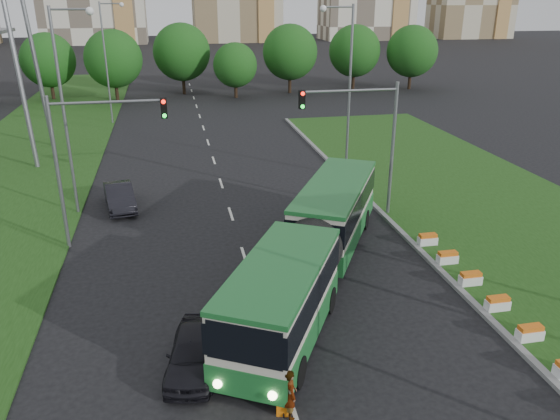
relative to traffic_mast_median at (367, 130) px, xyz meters
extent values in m
plane|color=black|center=(-4.78, -10.00, -5.35)|extent=(360.00, 360.00, 0.00)
cube|color=#1D4313|center=(8.22, -2.00, -5.27)|extent=(14.00, 60.00, 0.15)
cube|color=gray|center=(1.27, -2.00, -5.26)|extent=(0.30, 60.00, 0.18)
cube|color=#1D4313|center=(-22.78, 15.00, -5.30)|extent=(12.00, 110.00, 0.10)
cylinder|color=gray|center=(1.62, 0.00, -1.35)|extent=(0.20, 0.20, 8.00)
cylinder|color=gray|center=(-1.13, 0.00, 2.25)|extent=(5.50, 0.14, 0.14)
cube|color=black|center=(-3.88, 0.00, 1.85)|extent=(0.32, 0.32, 1.00)
cylinder|color=gray|center=(-16.78, -1.00, -1.35)|extent=(0.20, 0.20, 8.00)
cylinder|color=gray|center=(-14.03, -1.00, 2.25)|extent=(5.50, 0.14, 0.14)
cube|color=black|center=(-11.28, -1.00, 1.85)|extent=(0.32, 0.32, 1.00)
cube|color=beige|center=(-5.33, -12.32, -3.44)|extent=(2.73, 7.54, 2.95)
cube|color=beige|center=(-5.33, -2.65, -3.44)|extent=(2.73, 9.18, 2.95)
cylinder|color=black|center=(-5.33, -7.89, -3.49)|extent=(2.73, 1.37, 2.73)
cube|color=#1C642B|center=(-5.33, -12.32, -4.42)|extent=(2.82, 7.60, 1.04)
cube|color=#1C642B|center=(-5.33, -2.65, -4.42)|extent=(2.82, 9.24, 1.04)
cube|color=black|center=(-5.33, -12.32, -2.95)|extent=(2.82, 7.60, 1.15)
cube|color=black|center=(-5.33, -2.65, -2.95)|extent=(2.82, 9.24, 1.15)
imported|color=black|center=(-10.81, -12.62, -4.63)|extent=(2.44, 4.44, 1.43)
imported|color=black|center=(-14.47, 4.35, -4.58)|extent=(2.39, 4.90, 1.55)
imported|color=gray|center=(-7.94, -15.64, -4.48)|extent=(0.46, 0.67, 1.74)
cube|color=orange|center=(-8.15, -15.49, -5.03)|extent=(0.38, 0.32, 0.64)
cylinder|color=black|center=(-8.15, -15.65, -5.27)|extent=(0.04, 0.15, 0.15)
camera|label=1|loc=(-10.99, -29.06, 7.09)|focal=35.00mm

